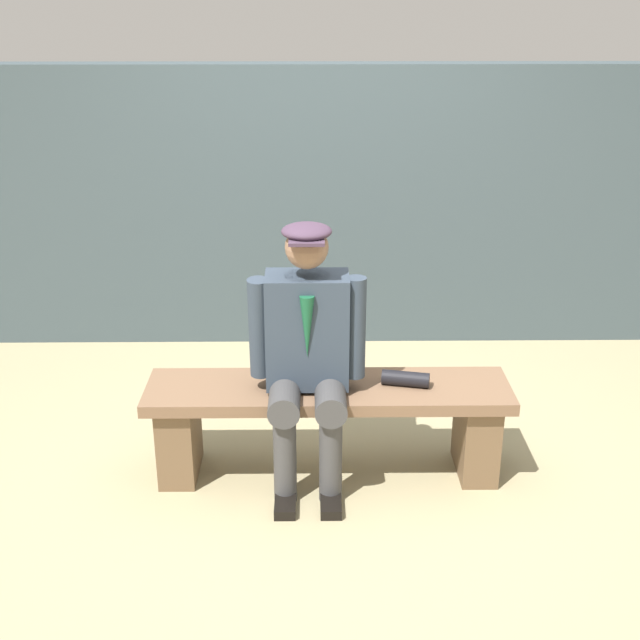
% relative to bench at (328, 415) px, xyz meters
% --- Properties ---
extents(ground_plane, '(30.00, 30.00, 0.00)m').
position_rel_bench_xyz_m(ground_plane, '(0.00, 0.00, -0.32)').
color(ground_plane, tan).
extents(bench, '(1.80, 0.43, 0.49)m').
position_rel_bench_xyz_m(bench, '(0.00, 0.00, 0.00)').
color(bench, brown).
rests_on(bench, ground).
extents(seated_man, '(0.56, 0.54, 1.32)m').
position_rel_bench_xyz_m(seated_man, '(0.10, 0.06, 0.40)').
color(seated_man, '#313D4C').
rests_on(seated_man, ground).
extents(rolled_magazine, '(0.24, 0.12, 0.07)m').
position_rel_bench_xyz_m(rolled_magazine, '(-0.38, -0.00, 0.20)').
color(rolled_magazine, black).
rests_on(rolled_magazine, bench).
extents(stadium_wall, '(12.00, 0.24, 1.87)m').
position_rel_bench_xyz_m(stadium_wall, '(0.00, -1.80, 0.61)').
color(stadium_wall, '#3D4C52').
rests_on(stadium_wall, ground).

